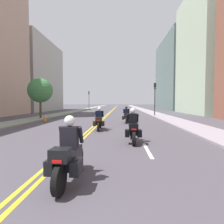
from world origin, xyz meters
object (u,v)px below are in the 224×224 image
object	(u,v)px
motorcycle_1	(133,129)
motorcycle_2	(99,121)
motorcycle_3	(126,116)
traffic_cone_1	(45,118)
traffic_light_far	(89,97)
street_tree_0	(40,90)
motorcycle_0	(69,156)
traffic_light_near	(155,93)

from	to	relation	value
motorcycle_1	motorcycle_2	xyz separation A→B (m)	(-2.08, 4.00, -0.01)
motorcycle_3	motorcycle_1	bearing A→B (deg)	-87.57
traffic_cone_1	motorcycle_3	bearing A→B (deg)	-5.17
traffic_cone_1	traffic_light_far	bearing A→B (deg)	92.25
motorcycle_2	street_tree_0	xyz separation A→B (m)	(-7.85, 8.43, 2.65)
traffic_light_far	street_tree_0	bearing A→B (deg)	-90.86
motorcycle_3	street_tree_0	bearing A→B (deg)	161.04
traffic_cone_1	traffic_light_far	distance (m)	33.71
motorcycle_2	traffic_cone_1	size ratio (longest dim) A/B	2.71
motorcycle_1	traffic_light_far	world-z (taller)	traffic_light_far
motorcycle_2	street_tree_0	distance (m)	11.82
motorcycle_0	motorcycle_1	world-z (taller)	motorcycle_1
motorcycle_2	motorcycle_3	xyz separation A→B (m)	(2.01, 4.66, 0.00)
street_tree_0	motorcycle_1	bearing A→B (deg)	-51.38
motorcycle_1	traffic_cone_1	size ratio (longest dim) A/B	2.74
motorcycle_0	traffic_light_far	bearing A→B (deg)	101.43
motorcycle_3	traffic_light_near	xyz separation A→B (m)	(4.17, 8.56, 2.51)
motorcycle_0	traffic_light_far	size ratio (longest dim) A/B	0.43
motorcycle_0	traffic_light_far	distance (m)	48.22
motorcycle_1	motorcycle_3	world-z (taller)	motorcycle_1
motorcycle_1	traffic_light_far	size ratio (longest dim) A/B	0.45
motorcycle_3	street_tree_0	size ratio (longest dim) A/B	0.45
traffic_light_near	street_tree_0	distance (m)	14.82
traffic_light_near	motorcycle_0	bearing A→B (deg)	-105.17
traffic_cone_1	traffic_light_near	size ratio (longest dim) A/B	0.18
motorcycle_3	traffic_cone_1	distance (m)	8.11
motorcycle_2	motorcycle_3	size ratio (longest dim) A/B	1.02
motorcycle_1	motorcycle_3	xyz separation A→B (m)	(-0.07, 8.66, -0.01)
traffic_cone_1	motorcycle_1	bearing A→B (deg)	-49.04
motorcycle_1	street_tree_0	bearing A→B (deg)	128.63
traffic_cone_1	traffic_light_far	world-z (taller)	traffic_light_far
motorcycle_2	motorcycle_1	bearing A→B (deg)	-64.11
traffic_light_near	traffic_light_far	world-z (taller)	traffic_light_far
motorcycle_2	motorcycle_0	bearing A→B (deg)	-89.83
motorcycle_1	street_tree_0	world-z (taller)	street_tree_0
traffic_cone_1	traffic_light_far	xyz separation A→B (m)	(-1.32, 33.55, 3.03)
motorcycle_3	traffic_light_far	world-z (taller)	traffic_light_far
motorcycle_0	motorcycle_1	size ratio (longest dim) A/B	0.97
traffic_light_near	traffic_cone_1	bearing A→B (deg)	-147.41
motorcycle_2	motorcycle_3	bearing A→B (deg)	65.10
motorcycle_2	traffic_light_far	bearing A→B (deg)	99.16
traffic_light_far	street_tree_0	xyz separation A→B (m)	(-0.46, -30.51, -0.12)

